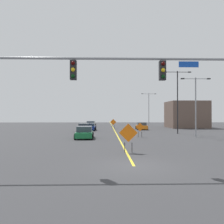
# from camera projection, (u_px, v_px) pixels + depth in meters

# --- Properties ---
(ground) EXTENTS (145.10, 145.10, 0.00)m
(ground) POSITION_uv_depth(u_px,v_px,m) (134.00, 166.00, 12.33)
(ground) COLOR #38383A
(road_centre_stripe) EXTENTS (0.16, 80.61, 0.01)m
(road_centre_stripe) POSITION_uv_depth(u_px,v_px,m) (113.00, 127.00, 52.62)
(road_centre_stripe) COLOR yellow
(road_centre_stripe) RESTS_ON ground
(traffic_signal_assembly) EXTENTS (14.69, 0.44, 6.54)m
(traffic_signal_assembly) POSITION_uv_depth(u_px,v_px,m) (78.00, 77.00, 12.30)
(traffic_signal_assembly) COLOR gray
(traffic_signal_assembly) RESTS_ON ground
(street_lamp_near_left) EXTENTS (3.84, 0.24, 8.46)m
(street_lamp_near_left) POSITION_uv_depth(u_px,v_px,m) (149.00, 106.00, 59.14)
(street_lamp_near_left) COLOR gray
(street_lamp_near_left) RESTS_ON ground
(street_lamp_far_right) EXTENTS (3.76, 0.24, 7.53)m
(street_lamp_far_right) POSITION_uv_depth(u_px,v_px,m) (196.00, 101.00, 28.66)
(street_lamp_far_right) COLOR gray
(street_lamp_far_right) RESTS_ON ground
(street_lamp_near_right) EXTENTS (4.10, 0.24, 9.36)m
(street_lamp_near_right) POSITION_uv_depth(u_px,v_px,m) (178.00, 97.00, 33.88)
(street_lamp_near_right) COLOR black
(street_lamp_near_right) RESTS_ON ground
(construction_sign_median_near) EXTENTS (1.24, 0.25, 1.95)m
(construction_sign_median_near) POSITION_uv_depth(u_px,v_px,m) (113.00, 123.00, 46.63)
(construction_sign_median_near) COLOR orange
(construction_sign_median_near) RESTS_ON ground
(construction_sign_right_lane) EXTENTS (1.39, 0.17, 2.16)m
(construction_sign_right_lane) POSITION_uv_depth(u_px,v_px,m) (128.00, 134.00, 16.92)
(construction_sign_right_lane) COLOR orange
(construction_sign_right_lane) RESTS_ON ground
(construction_sign_left_lane) EXTENTS (1.05, 0.30, 1.82)m
(construction_sign_left_lane) POSITION_uv_depth(u_px,v_px,m) (140.00, 128.00, 28.29)
(construction_sign_left_lane) COLOR orange
(construction_sign_left_lane) RESTS_ON ground
(car_orange_near) EXTENTS (2.02, 4.45, 1.38)m
(car_orange_near) POSITION_uv_depth(u_px,v_px,m) (142.00, 126.00, 43.49)
(car_orange_near) COLOR orange
(car_orange_near) RESTS_ON ground
(car_white_far) EXTENTS (2.38, 4.54, 1.30)m
(car_white_far) POSITION_uv_depth(u_px,v_px,m) (91.00, 124.00, 55.41)
(car_white_far) COLOR white
(car_white_far) RESTS_ON ground
(car_blue_mid) EXTENTS (2.01, 4.20, 1.28)m
(car_blue_mid) POSITION_uv_depth(u_px,v_px,m) (90.00, 127.00, 41.07)
(car_blue_mid) COLOR #1E389E
(car_blue_mid) RESTS_ON ground
(car_green_passing) EXTENTS (2.27, 4.15, 1.43)m
(car_green_passing) POSITION_uv_depth(u_px,v_px,m) (84.00, 133.00, 27.17)
(car_green_passing) COLOR #196B38
(car_green_passing) RESTS_ON ground
(car_black_approaching) EXTENTS (2.03, 4.26, 1.39)m
(car_black_approaching) POSITION_uv_depth(u_px,v_px,m) (84.00, 128.00, 37.69)
(car_black_approaching) COLOR black
(car_black_approaching) RESTS_ON ground
(roadside_building_east) EXTENTS (7.91, 7.29, 5.75)m
(roadside_building_east) POSITION_uv_depth(u_px,v_px,m) (186.00, 115.00, 49.85)
(roadside_building_east) COLOR brown
(roadside_building_east) RESTS_ON ground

